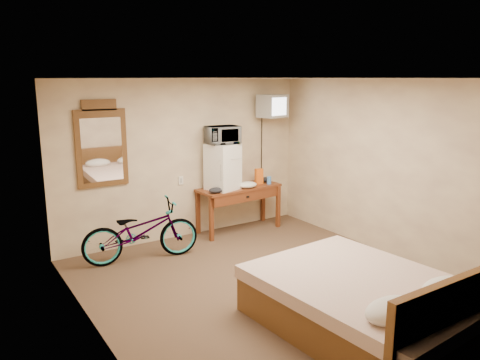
{
  "coord_description": "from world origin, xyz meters",
  "views": [
    {
      "loc": [
        -3.24,
        -4.28,
        2.5
      ],
      "look_at": [
        -0.07,
        0.59,
        1.23
      ],
      "focal_mm": 35.0,
      "sensor_mm": 36.0,
      "label": 1
    }
  ],
  "objects_px": {
    "microwave": "(223,135)",
    "blue_cup": "(269,180)",
    "wall_mirror": "(101,145)",
    "bicycle": "(141,231)",
    "desk": "(240,194)",
    "mini_fridge": "(223,167)",
    "crt_television": "(272,106)",
    "bed": "(368,303)"
  },
  "relations": [
    {
      "from": "microwave",
      "to": "blue_cup",
      "type": "bearing_deg",
      "value": -1.19
    },
    {
      "from": "blue_cup",
      "to": "wall_mirror",
      "type": "height_order",
      "value": "wall_mirror"
    },
    {
      "from": "bicycle",
      "to": "desk",
      "type": "bearing_deg",
      "value": -70.04
    },
    {
      "from": "mini_fridge",
      "to": "wall_mirror",
      "type": "distance_m",
      "value": 1.92
    },
    {
      "from": "mini_fridge",
      "to": "crt_television",
      "type": "xyz_separation_m",
      "value": [
        0.97,
        -0.01,
        0.93
      ]
    },
    {
      "from": "microwave",
      "to": "bed",
      "type": "height_order",
      "value": "microwave"
    },
    {
      "from": "wall_mirror",
      "to": "bicycle",
      "type": "distance_m",
      "value": 1.34
    },
    {
      "from": "wall_mirror",
      "to": "microwave",
      "type": "bearing_deg",
      "value": -7.46
    },
    {
      "from": "wall_mirror",
      "to": "bed",
      "type": "height_order",
      "value": "wall_mirror"
    },
    {
      "from": "blue_cup",
      "to": "crt_television",
      "type": "bearing_deg",
      "value": 39.35
    },
    {
      "from": "mini_fridge",
      "to": "bed",
      "type": "relative_size",
      "value": 0.32
    },
    {
      "from": "blue_cup",
      "to": "bicycle",
      "type": "xyz_separation_m",
      "value": [
        -2.4,
        -0.26,
        -0.39
      ]
    },
    {
      "from": "microwave",
      "to": "wall_mirror",
      "type": "height_order",
      "value": "wall_mirror"
    },
    {
      "from": "desk",
      "to": "blue_cup",
      "type": "distance_m",
      "value": 0.57
    },
    {
      "from": "bicycle",
      "to": "bed",
      "type": "relative_size",
      "value": 0.71
    },
    {
      "from": "desk",
      "to": "mini_fridge",
      "type": "relative_size",
      "value": 1.96
    },
    {
      "from": "bed",
      "to": "wall_mirror",
      "type": "bearing_deg",
      "value": 112.39
    },
    {
      "from": "crt_television",
      "to": "bicycle",
      "type": "relative_size",
      "value": 0.37
    },
    {
      "from": "crt_television",
      "to": "bicycle",
      "type": "bearing_deg",
      "value": -171.74
    },
    {
      "from": "desk",
      "to": "wall_mirror",
      "type": "relative_size",
      "value": 1.17
    },
    {
      "from": "blue_cup",
      "to": "crt_television",
      "type": "height_order",
      "value": "crt_television"
    },
    {
      "from": "microwave",
      "to": "wall_mirror",
      "type": "relative_size",
      "value": 0.41
    },
    {
      "from": "microwave",
      "to": "blue_cup",
      "type": "relative_size",
      "value": 3.91
    },
    {
      "from": "desk",
      "to": "mini_fridge",
      "type": "distance_m",
      "value": 0.58
    },
    {
      "from": "blue_cup",
      "to": "mini_fridge",
      "type": "bearing_deg",
      "value": 172.58
    },
    {
      "from": "wall_mirror",
      "to": "bicycle",
      "type": "bearing_deg",
      "value": -64.84
    },
    {
      "from": "desk",
      "to": "microwave",
      "type": "height_order",
      "value": "microwave"
    },
    {
      "from": "mini_fridge",
      "to": "desk",
      "type": "bearing_deg",
      "value": -5.79
    },
    {
      "from": "microwave",
      "to": "bicycle",
      "type": "relative_size",
      "value": 0.31
    },
    {
      "from": "blue_cup",
      "to": "bed",
      "type": "distance_m",
      "value": 3.54
    },
    {
      "from": "desk",
      "to": "crt_television",
      "type": "relative_size",
      "value": 2.4
    },
    {
      "from": "desk",
      "to": "blue_cup",
      "type": "bearing_deg",
      "value": -8.38
    },
    {
      "from": "desk",
      "to": "microwave",
      "type": "bearing_deg",
      "value": 174.18
    },
    {
      "from": "microwave",
      "to": "crt_television",
      "type": "bearing_deg",
      "value": 5.76
    },
    {
      "from": "blue_cup",
      "to": "bed",
      "type": "height_order",
      "value": "bed"
    },
    {
      "from": "blue_cup",
      "to": "bed",
      "type": "bearing_deg",
      "value": -109.95
    },
    {
      "from": "mini_fridge",
      "to": "blue_cup",
      "type": "xyz_separation_m",
      "value": [
        0.85,
        -0.11,
        -0.3
      ]
    },
    {
      "from": "mini_fridge",
      "to": "bicycle",
      "type": "height_order",
      "value": "mini_fridge"
    },
    {
      "from": "blue_cup",
      "to": "bicycle",
      "type": "height_order",
      "value": "blue_cup"
    },
    {
      "from": "wall_mirror",
      "to": "bed",
      "type": "xyz_separation_m",
      "value": [
        1.5,
        -3.64,
        -1.29
      ]
    },
    {
      "from": "blue_cup",
      "to": "bicycle",
      "type": "bearing_deg",
      "value": -173.71
    },
    {
      "from": "mini_fridge",
      "to": "bed",
      "type": "distance_m",
      "value": 3.52
    }
  ]
}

